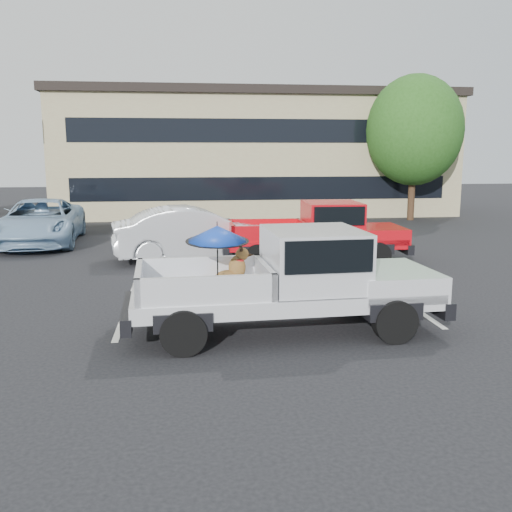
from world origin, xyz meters
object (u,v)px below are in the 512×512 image
Objects in this scene: silver_sedan at (195,233)px; tree_right at (415,130)px; silver_pickup at (301,275)px; tree_back at (314,132)px; red_pickup at (326,230)px; blue_suv at (40,222)px.

tree_right is at bearing -58.81° from silver_sedan.
silver_sedan is (-10.45, -8.96, -3.40)m from tree_right.
tree_right is 1.17× the size of silver_pickup.
tree_back reaches higher than silver_sedan.
silver_sedan is (-3.82, 0.92, -0.17)m from red_pickup.
tree_back is at bearing 42.24° from blue_suv.
red_pickup is 10.29m from blue_suv.
silver_pickup is 7.49m from silver_sedan.
silver_pickup is 1.18× the size of silver_sedan.
silver_sedan is at bearing -139.39° from tree_right.
tree_right is at bearing 59.13° from silver_pickup.
silver_pickup is 1.06× the size of red_pickup.
tree_right reaches higher than blue_suv.
tree_right is 12.33m from red_pickup.
silver_pickup is at bearing -118.17° from tree_right.
tree_back is at bearing 110.56° from tree_right.
red_pickup is 1.12× the size of silver_sedan.
silver_sedan is 0.87× the size of blue_suv.
red_pickup is 3.94m from silver_sedan.
tree_back is 25.12m from silver_pickup.
silver_pickup is at bearing -175.81° from silver_sedan.
red_pickup is at bearing 69.30° from silver_pickup.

